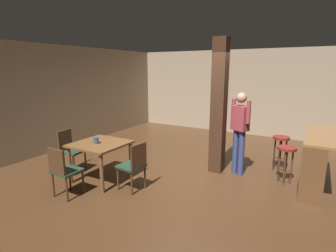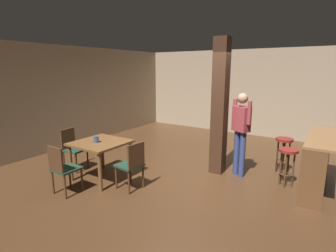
{
  "view_description": "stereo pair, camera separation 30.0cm",
  "coord_description": "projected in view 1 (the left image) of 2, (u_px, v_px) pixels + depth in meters",
  "views": [
    {
      "loc": [
        2.09,
        -4.39,
        2.19
      ],
      "look_at": [
        -0.52,
        0.13,
        1.04
      ],
      "focal_mm": 28.0,
      "sensor_mm": 36.0,
      "label": 1
    },
    {
      "loc": [
        2.34,
        -4.24,
        2.19
      ],
      "look_at": [
        -0.52,
        0.13,
        1.04
      ],
      "focal_mm": 28.0,
      "sensor_mm": 36.0,
      "label": 2
    }
  ],
  "objects": [
    {
      "name": "standing_person",
      "position": [
        240.0,
        128.0,
        5.37
      ],
      "size": [
        0.45,
        0.33,
        1.72
      ],
      "color": "maroon",
      "rests_on": "ground_plane"
    },
    {
      "name": "pillar",
      "position": [
        219.0,
        107.0,
        5.44
      ],
      "size": [
        0.28,
        0.28,
        2.8
      ],
      "primitive_type": "cube",
      "color": "#382114",
      "rests_on": "ground_plane"
    },
    {
      "name": "dining_table",
      "position": [
        100.0,
        149.0,
        5.14
      ],
      "size": [
        0.97,
        0.97,
        0.77
      ],
      "color": "brown",
      "rests_on": "ground_plane"
    },
    {
      "name": "bar_counter",
      "position": [
        314.0,
        159.0,
        4.97
      ],
      "size": [
        0.56,
        1.86,
        1.01
      ],
      "color": "brown",
      "rests_on": "ground_plane"
    },
    {
      "name": "napkin_cup",
      "position": [
        96.0,
        140.0,
        5.04
      ],
      "size": [
        0.1,
        0.1,
        0.13
      ],
      "primitive_type": "cylinder",
      "color": "#33475B",
      "rests_on": "dining_table"
    },
    {
      "name": "bar_stool_mid",
      "position": [
        281.0,
        145.0,
        5.62
      ],
      "size": [
        0.34,
        0.34,
        0.77
      ],
      "color": "maroon",
      "rests_on": "ground_plane"
    },
    {
      "name": "wall_left",
      "position": [
        51.0,
        99.0,
        6.86
      ],
      "size": [
        0.1,
        9.0,
        2.8
      ],
      "primitive_type": "cube",
      "color": "gray",
      "rests_on": "ground_plane"
    },
    {
      "name": "wall_back",
      "position": [
        247.0,
        93.0,
        8.71
      ],
      "size": [
        8.0,
        0.1,
        2.8
      ],
      "primitive_type": "cube",
      "color": "gray",
      "rests_on": "ground_plane"
    },
    {
      "name": "ground_plane",
      "position": [
        187.0,
        181.0,
        5.21
      ],
      "size": [
        10.8,
        10.8,
        0.0
      ],
      "primitive_type": "plane",
      "color": "#422816"
    },
    {
      "name": "chair_west",
      "position": [
        70.0,
        148.0,
        5.63
      ],
      "size": [
        0.47,
        0.47,
        0.89
      ],
      "color": "#1E3828",
      "rests_on": "ground_plane"
    },
    {
      "name": "bar_stool_near",
      "position": [
        286.0,
        156.0,
        5.01
      ],
      "size": [
        0.34,
        0.34,
        0.73
      ],
      "color": "maroon",
      "rests_on": "ground_plane"
    },
    {
      "name": "chair_south",
      "position": [
        63.0,
        169.0,
        4.46
      ],
      "size": [
        0.42,
        0.42,
        0.89
      ],
      "color": "#1E3828",
      "rests_on": "ground_plane"
    },
    {
      "name": "chair_east",
      "position": [
        134.0,
        164.0,
        4.72
      ],
      "size": [
        0.47,
        0.47,
        0.89
      ],
      "color": "#1E3828",
      "rests_on": "ground_plane"
    }
  ]
}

